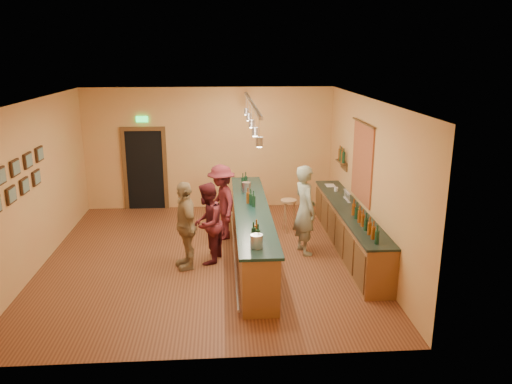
{
  "coord_description": "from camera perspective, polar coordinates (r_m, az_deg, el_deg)",
  "views": [
    {
      "loc": [
        0.34,
        -9.52,
        4.08
      ],
      "look_at": [
        1.01,
        0.2,
        1.32
      ],
      "focal_mm": 35.0,
      "sensor_mm": 36.0,
      "label": 1
    }
  ],
  "objects": [
    {
      "name": "wall_left",
      "position": [
        10.47,
        -23.88,
        0.72
      ],
      "size": [
        0.02,
        7.0,
        3.2
      ],
      "primitive_type": "cube",
      "color": "#D4894F",
      "rests_on": "floor"
    },
    {
      "name": "bartender",
      "position": [
        10.3,
        5.61,
        -2.05
      ],
      "size": [
        0.61,
        0.78,
        1.87
      ],
      "primitive_type": "imported",
      "rotation": [
        0.0,
        0.0,
        1.84
      ],
      "color": "gray",
      "rests_on": "floor"
    },
    {
      "name": "back_counter",
      "position": [
        10.67,
        10.59,
        -4.17
      ],
      "size": [
        0.6,
        4.55,
        1.27
      ],
      "color": "brown",
      "rests_on": "floor"
    },
    {
      "name": "doorway",
      "position": [
        13.48,
        -12.57,
        2.76
      ],
      "size": [
        1.15,
        0.09,
        2.48
      ],
      "color": "black",
      "rests_on": "wall_back"
    },
    {
      "name": "wall_back",
      "position": [
        13.25,
        -5.37,
        4.95
      ],
      "size": [
        6.5,
        0.02,
        3.2
      ],
      "primitive_type": "cube",
      "color": "#D4894F",
      "rests_on": "floor"
    },
    {
      "name": "picture_grid",
      "position": [
        9.7,
        -25.33,
        1.56
      ],
      "size": [
        0.06,
        2.2,
        0.7
      ],
      "primitive_type": null,
      "color": "#382111",
      "rests_on": "wall_left"
    },
    {
      "name": "wall_right",
      "position": [
        10.25,
        12.66,
        1.41
      ],
      "size": [
        0.02,
        7.0,
        3.2
      ],
      "primitive_type": "cube",
      "color": "#D4894F",
      "rests_on": "floor"
    },
    {
      "name": "tasting_bar",
      "position": [
        10.14,
        -0.49,
        -4.23
      ],
      "size": [
        0.74,
        5.1,
        1.38
      ],
      "color": "brown",
      "rests_on": "floor"
    },
    {
      "name": "floor",
      "position": [
        10.36,
        -5.56,
        -7.47
      ],
      "size": [
        7.0,
        7.0,
        0.0
      ],
      "primitive_type": "plane",
      "color": "#592D19",
      "rests_on": "ground"
    },
    {
      "name": "pendant_track",
      "position": [
        9.6,
        -0.51,
        9.23
      ],
      "size": [
        0.11,
        4.6,
        0.5
      ],
      "color": "silver",
      "rests_on": "ceiling"
    },
    {
      "name": "bar_stool",
      "position": [
        11.59,
        3.73,
        -1.57
      ],
      "size": [
        0.37,
        0.37,
        0.77
      ],
      "rotation": [
        0.0,
        0.0,
        -0.28
      ],
      "color": "olive",
      "rests_on": "floor"
    },
    {
      "name": "bottle_shelf",
      "position": [
        12.01,
        9.8,
        3.97
      ],
      "size": [
        0.17,
        0.55,
        0.54
      ],
      "color": "#4E2D17",
      "rests_on": "wall_right"
    },
    {
      "name": "customer_a",
      "position": [
        9.88,
        -5.57,
        -3.58
      ],
      "size": [
        0.81,
        0.93,
        1.63
      ],
      "primitive_type": "imported",
      "rotation": [
        0.0,
        0.0,
        -1.85
      ],
      "color": "#59191E",
      "rests_on": "floor"
    },
    {
      "name": "ceiling",
      "position": [
        9.56,
        -6.07,
        10.43
      ],
      "size": [
        6.5,
        7.0,
        0.02
      ],
      "primitive_type": "cube",
      "color": "silver",
      "rests_on": "wall_back"
    },
    {
      "name": "customer_c",
      "position": [
        11.11,
        -3.95,
        -1.16
      ],
      "size": [
        0.95,
        1.24,
        1.69
      ],
      "primitive_type": "imported",
      "rotation": [
        0.0,
        0.0,
        -1.24
      ],
      "color": "#59191E",
      "rests_on": "floor"
    },
    {
      "name": "wall_front",
      "position": [
        6.52,
        -6.7,
        -6.69
      ],
      "size": [
        6.5,
        0.02,
        3.2
      ],
      "primitive_type": "cube",
      "color": "#D4894F",
      "rests_on": "floor"
    },
    {
      "name": "customer_b",
      "position": [
        9.68,
        -8.06,
        -3.77
      ],
      "size": [
        0.7,
        1.09,
        1.73
      ],
      "primitive_type": "imported",
      "rotation": [
        0.0,
        0.0,
        -1.27
      ],
      "color": "#997A51",
      "rests_on": "floor"
    },
    {
      "name": "tapestry",
      "position": [
        10.57,
        12.04,
        3.26
      ],
      "size": [
        0.03,
        1.4,
        1.6
      ],
      "primitive_type": "cube",
      "color": "maroon",
      "rests_on": "wall_right"
    }
  ]
}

